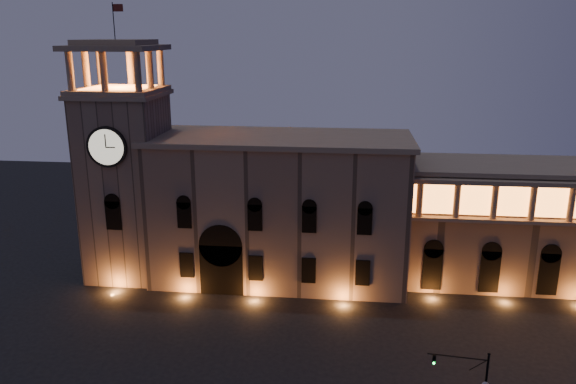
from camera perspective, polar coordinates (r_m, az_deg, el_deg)
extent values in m
plane|color=black|center=(51.39, -1.66, -18.62)|extent=(160.00, 160.00, 0.00)
cube|color=#79614F|center=(67.66, -0.85, -1.88)|extent=(30.00, 12.00, 17.00)
cube|color=#87735D|center=(65.53, -0.88, 5.47)|extent=(30.80, 12.80, 0.60)
cube|color=black|center=(65.61, -6.67, -7.70)|extent=(5.00, 1.40, 6.00)
cylinder|color=black|center=(64.48, -6.76, -5.26)|extent=(5.00, 1.40, 5.00)
cube|color=orange|center=(65.51, -6.70, -7.93)|extent=(4.20, 0.20, 5.00)
cube|color=#79614F|center=(70.67, -16.02, 0.38)|extent=(9.00, 9.00, 22.00)
cube|color=#87735D|center=(68.66, -16.73, 9.47)|extent=(9.80, 9.80, 0.50)
cylinder|color=black|center=(65.16, -17.94, 4.38)|extent=(4.60, 0.35, 4.60)
cylinder|color=beige|center=(65.03, -17.99, 4.35)|extent=(4.00, 0.12, 4.00)
cube|color=#87735D|center=(68.61, -16.77, 9.88)|extent=(9.40, 9.40, 0.50)
cube|color=orange|center=(68.59, -16.79, 10.13)|extent=(6.80, 6.80, 0.15)
cylinder|color=#87735D|center=(66.60, -21.27, 11.36)|extent=(0.76, 0.76, 4.20)
cylinder|color=#87735D|center=(64.96, -18.23, 11.55)|extent=(0.76, 0.76, 4.20)
cylinder|color=#87735D|center=(63.50, -15.04, 11.71)|extent=(0.76, 0.76, 4.20)
cylinder|color=#87735D|center=(73.43, -18.55, 11.93)|extent=(0.76, 0.76, 4.20)
cylinder|color=#87735D|center=(71.95, -15.74, 12.08)|extent=(0.76, 0.76, 4.20)
cylinder|color=#87735D|center=(70.64, -12.81, 12.22)|extent=(0.76, 0.76, 4.20)
cylinder|color=#87735D|center=(70.00, -19.85, 11.66)|extent=(0.76, 0.76, 4.20)
cylinder|color=#87735D|center=(67.06, -13.87, 11.98)|extent=(0.76, 0.76, 4.20)
cube|color=#87735D|center=(68.34, -17.09, 13.84)|extent=(9.80, 9.80, 0.60)
cube|color=#87735D|center=(68.33, -17.13, 14.34)|extent=(7.50, 7.50, 0.60)
cylinder|color=black|center=(68.34, -17.29, 16.26)|extent=(0.10, 0.10, 4.00)
plane|color=#501C17|center=(68.15, -16.91, 17.47)|extent=(1.20, 0.00, 1.20)
cube|color=brown|center=(74.25, 26.44, -3.19)|extent=(40.00, 10.00, 14.00)
cube|color=#87735D|center=(72.43, 27.14, 2.25)|extent=(40.60, 10.60, 0.50)
cylinder|color=#87735D|center=(63.47, 13.23, -0.68)|extent=(0.70, 0.70, 4.00)
cylinder|color=#87735D|center=(64.09, 16.78, -0.78)|extent=(0.70, 0.70, 4.00)
cylinder|color=#87735D|center=(64.96, 20.24, -0.87)|extent=(0.70, 0.70, 4.00)
cylinder|color=#87735D|center=(66.06, 23.61, -0.96)|extent=(0.70, 0.70, 4.00)
cylinder|color=#87735D|center=(67.38, 26.85, -1.04)|extent=(0.70, 0.70, 4.00)
sphere|color=black|center=(45.57, 19.75, -15.24)|extent=(0.25, 0.25, 0.25)
cylinder|color=black|center=(45.57, 16.84, -15.73)|extent=(4.39, 0.58, 0.11)
cube|color=black|center=(45.66, 14.62, -16.12)|extent=(0.29, 0.27, 0.75)
cylinder|color=#0CE53F|center=(45.67, 14.60, -16.48)|extent=(0.17, 0.09, 0.16)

